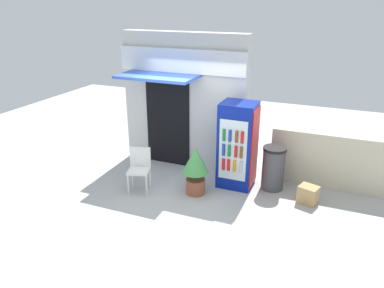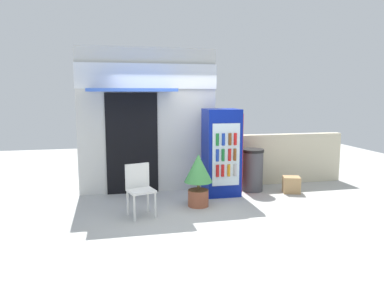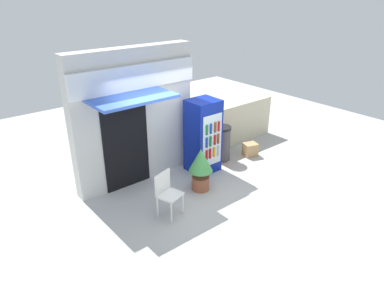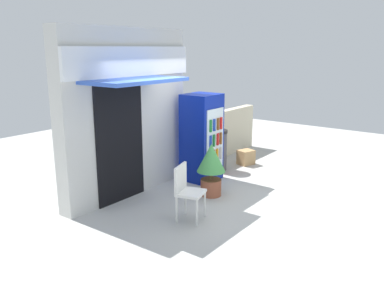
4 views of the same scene
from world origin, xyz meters
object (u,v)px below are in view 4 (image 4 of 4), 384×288
at_px(drink_cooler, 202,138).
at_px(trash_bin, 217,150).
at_px(potted_plant_near_shop, 211,165).
at_px(plastic_chair, 186,188).
at_px(cardboard_box, 246,157).

relative_size(drink_cooler, trash_bin, 1.96).
xyz_separation_m(drink_cooler, potted_plant_near_shop, (-0.66, -0.68, -0.31)).
height_order(drink_cooler, potted_plant_near_shop, drink_cooler).
distance_m(plastic_chair, cardboard_box, 3.37).
height_order(plastic_chair, trash_bin, trash_bin).
height_order(drink_cooler, cardboard_box, drink_cooler).
bearing_deg(drink_cooler, potted_plant_near_shop, -134.11).
height_order(trash_bin, cardboard_box, trash_bin).
relative_size(drink_cooler, plastic_chair, 1.99).
height_order(drink_cooler, plastic_chair, drink_cooler).
bearing_deg(trash_bin, plastic_chair, -156.51).
xyz_separation_m(plastic_chair, potted_plant_near_shop, (1.11, 0.29, 0.06)).
bearing_deg(plastic_chair, cardboard_box, 13.12).
bearing_deg(drink_cooler, cardboard_box, -7.65).
bearing_deg(trash_bin, potted_plant_near_shop, -150.05).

